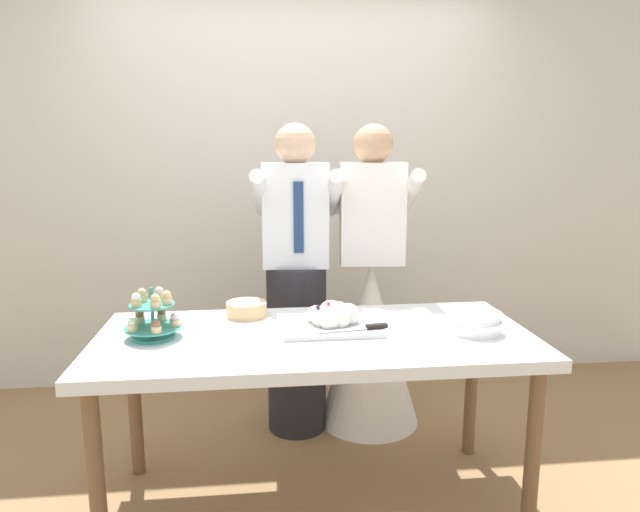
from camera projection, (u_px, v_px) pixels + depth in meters
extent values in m
plane|color=olive|center=(315.00, 501.00, 2.47)|extent=(8.00, 8.00, 0.00)
cube|color=beige|center=(292.00, 161.00, 3.60)|extent=(5.20, 0.10, 2.90)
cube|color=silver|center=(315.00, 340.00, 2.33)|extent=(1.80, 0.80, 0.05)
cylinder|color=brown|center=(96.00, 481.00, 2.00)|extent=(0.06, 0.06, 0.72)
cylinder|color=brown|center=(533.00, 454.00, 2.17)|extent=(0.06, 0.06, 0.72)
cylinder|color=brown|center=(135.00, 402.00, 2.62)|extent=(0.06, 0.06, 0.72)
cylinder|color=brown|center=(471.00, 386.00, 2.80)|extent=(0.06, 0.06, 0.72)
cylinder|color=teal|center=(154.00, 336.00, 2.27)|extent=(0.17, 0.17, 0.01)
cylinder|color=teal|center=(152.00, 313.00, 2.25)|extent=(0.01, 0.01, 0.21)
cylinder|color=teal|center=(153.00, 327.00, 2.26)|extent=(0.23, 0.23, 0.01)
cylinder|color=#D1B784|center=(175.00, 323.00, 2.27)|extent=(0.04, 0.04, 0.03)
sphere|color=#EAB7C6|center=(175.00, 317.00, 2.26)|extent=(0.04, 0.04, 0.04)
cylinder|color=#D1B784|center=(162.00, 317.00, 2.34)|extent=(0.04, 0.04, 0.03)
sphere|color=brown|center=(162.00, 311.00, 2.34)|extent=(0.04, 0.04, 0.04)
cylinder|color=#D1B784|center=(140.00, 319.00, 2.31)|extent=(0.04, 0.04, 0.03)
sphere|color=brown|center=(140.00, 314.00, 2.31)|extent=(0.04, 0.04, 0.04)
cylinder|color=#D1B784|center=(132.00, 328.00, 2.20)|extent=(0.04, 0.04, 0.03)
sphere|color=beige|center=(132.00, 322.00, 2.20)|extent=(0.04, 0.04, 0.04)
cylinder|color=#D1B784|center=(156.00, 329.00, 2.18)|extent=(0.04, 0.04, 0.03)
sphere|color=brown|center=(156.00, 324.00, 2.18)|extent=(0.04, 0.04, 0.04)
cylinder|color=teal|center=(152.00, 305.00, 2.24)|extent=(0.18, 0.18, 0.01)
cylinder|color=#D1B784|center=(167.00, 301.00, 2.24)|extent=(0.04, 0.04, 0.03)
sphere|color=#D6B27A|center=(167.00, 295.00, 2.23)|extent=(0.04, 0.04, 0.04)
cylinder|color=#D1B784|center=(159.00, 297.00, 2.30)|extent=(0.04, 0.04, 0.03)
sphere|color=#EAB7C6|center=(159.00, 291.00, 2.30)|extent=(0.04, 0.04, 0.04)
cylinder|color=#D1B784|center=(142.00, 298.00, 2.28)|extent=(0.04, 0.04, 0.03)
sphere|color=#D6B27A|center=(142.00, 292.00, 2.27)|extent=(0.04, 0.04, 0.04)
cylinder|color=#D1B784|center=(136.00, 303.00, 2.20)|extent=(0.04, 0.04, 0.03)
sphere|color=white|center=(136.00, 297.00, 2.20)|extent=(0.04, 0.04, 0.04)
cylinder|color=#D1B784|center=(156.00, 304.00, 2.19)|extent=(0.04, 0.04, 0.03)
sphere|color=#D6B27A|center=(155.00, 298.00, 2.18)|extent=(0.04, 0.04, 0.04)
cube|color=silver|center=(331.00, 326.00, 2.39)|extent=(0.42, 0.31, 0.02)
sphere|color=white|center=(348.00, 315.00, 2.39)|extent=(0.10, 0.10, 0.10)
sphere|color=white|center=(338.00, 312.00, 2.43)|extent=(0.10, 0.10, 0.10)
sphere|color=white|center=(328.00, 314.00, 2.42)|extent=(0.08, 0.08, 0.08)
sphere|color=white|center=(316.00, 315.00, 2.40)|extent=(0.08, 0.08, 0.08)
sphere|color=white|center=(322.00, 318.00, 2.36)|extent=(0.09, 0.09, 0.09)
sphere|color=white|center=(330.00, 320.00, 2.32)|extent=(0.09, 0.09, 0.09)
sphere|color=white|center=(340.00, 319.00, 2.34)|extent=(0.09, 0.09, 0.09)
sphere|color=white|center=(331.00, 313.00, 2.38)|extent=(0.11, 0.11, 0.11)
sphere|color=#B21923|center=(330.00, 303.00, 2.36)|extent=(0.02, 0.02, 0.02)
sphere|color=#2D1938|center=(318.00, 307.00, 2.34)|extent=(0.02, 0.02, 0.02)
sphere|color=#B21923|center=(332.00, 303.00, 2.37)|extent=(0.02, 0.02, 0.02)
sphere|color=#DB474C|center=(328.00, 304.00, 2.34)|extent=(0.02, 0.02, 0.02)
sphere|color=#DB474C|center=(331.00, 303.00, 2.37)|extent=(0.02, 0.02, 0.02)
cube|color=silver|center=(342.00, 330.00, 2.28)|extent=(0.23, 0.05, 0.00)
cube|color=black|center=(377.00, 326.00, 2.31)|extent=(0.09, 0.04, 0.02)
cylinder|color=white|center=(475.00, 331.00, 2.34)|extent=(0.21, 0.21, 0.01)
cylinder|color=white|center=(475.00, 328.00, 2.34)|extent=(0.21, 0.21, 0.01)
cylinder|color=white|center=(474.00, 326.00, 2.34)|extent=(0.21, 0.21, 0.01)
cylinder|color=white|center=(476.00, 324.00, 2.33)|extent=(0.21, 0.21, 0.01)
cylinder|color=white|center=(477.00, 321.00, 2.33)|extent=(0.21, 0.21, 0.01)
cylinder|color=white|center=(475.00, 318.00, 2.33)|extent=(0.21, 0.21, 0.01)
cylinder|color=white|center=(475.00, 316.00, 2.33)|extent=(0.21, 0.21, 0.01)
cylinder|color=white|center=(477.00, 313.00, 2.33)|extent=(0.21, 0.21, 0.01)
cylinder|color=white|center=(247.00, 317.00, 2.53)|extent=(0.24, 0.24, 0.01)
cylinder|color=#D6B27A|center=(246.00, 309.00, 2.53)|extent=(0.18, 0.18, 0.07)
cylinder|color=#232328|center=(297.00, 348.00, 3.05)|extent=(0.32, 0.32, 0.92)
cube|color=white|center=(296.00, 215.00, 2.91)|extent=(0.35, 0.22, 0.54)
sphere|color=#D8B293|center=(295.00, 144.00, 2.84)|extent=(0.21, 0.21, 0.21)
cylinder|color=white|center=(260.00, 195.00, 2.89)|extent=(0.11, 0.49, 0.28)
cylinder|color=white|center=(334.00, 194.00, 2.90)|extent=(0.11, 0.49, 0.28)
cube|color=navy|center=(299.00, 218.00, 2.81)|extent=(0.05, 0.02, 0.36)
cone|color=white|center=(370.00, 343.00, 3.13)|extent=(0.56, 0.56, 0.92)
cube|color=white|center=(372.00, 213.00, 2.99)|extent=(0.36, 0.23, 0.54)
sphere|color=tan|center=(373.00, 144.00, 2.92)|extent=(0.21, 0.21, 0.21)
cylinder|color=white|center=(339.00, 193.00, 2.97)|extent=(0.12, 0.49, 0.28)
cylinder|color=white|center=(410.00, 193.00, 2.97)|extent=(0.12, 0.49, 0.28)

